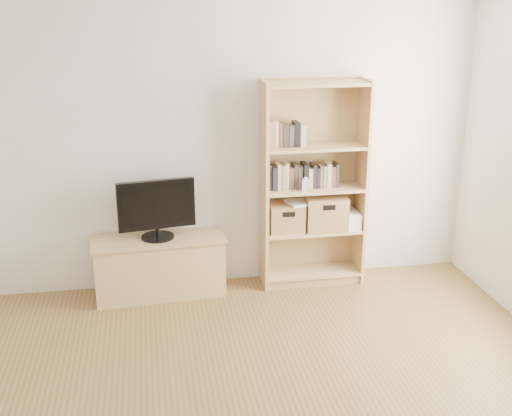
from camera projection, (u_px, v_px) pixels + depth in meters
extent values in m
cube|color=silver|center=(223.00, 142.00, 5.57)|extent=(4.50, 0.02, 2.60)
cube|color=tan|center=(160.00, 267.00, 5.61)|extent=(1.13, 0.49, 0.51)
cube|color=tan|center=(314.00, 185.00, 5.66)|extent=(0.92, 0.33, 1.84)
cube|color=black|center=(157.00, 209.00, 5.44)|extent=(0.66, 0.15, 0.52)
cube|color=black|center=(313.00, 174.00, 5.65)|extent=(0.86, 0.20, 0.23)
cube|color=black|center=(291.00, 135.00, 5.50)|extent=(0.38, 0.15, 0.19)
cube|color=white|center=(305.00, 185.00, 5.54)|extent=(0.06, 0.04, 0.11)
cube|color=#9A7C45|center=(286.00, 217.00, 5.70)|extent=(0.31, 0.26, 0.25)
cube|color=#9A7C45|center=(325.00, 212.00, 5.76)|extent=(0.38, 0.32, 0.30)
cube|color=white|center=(304.00, 202.00, 5.67)|extent=(0.35, 0.28, 0.02)
cube|color=beige|center=(346.00, 220.00, 5.82)|extent=(0.20, 0.29, 0.13)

